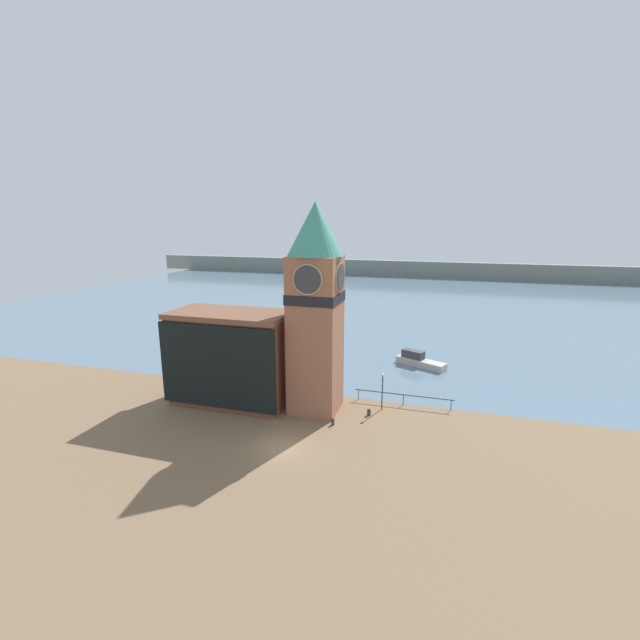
% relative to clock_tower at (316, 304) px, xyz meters
% --- Properties ---
extents(ground_plane, '(160.00, 160.00, 0.00)m').
position_rel_clock_tower_xyz_m(ground_plane, '(-0.31, -7.67, -10.18)').
color(ground_plane, brown).
extents(water, '(160.00, 120.00, 0.00)m').
position_rel_clock_tower_xyz_m(water, '(-0.31, 63.53, -10.18)').
color(water, slate).
rests_on(water, ground_plane).
extents(far_shoreline, '(180.00, 3.00, 5.00)m').
position_rel_clock_tower_xyz_m(far_shoreline, '(-0.31, 103.53, -7.68)').
color(far_shoreline, gray).
rests_on(far_shoreline, water).
extents(pier_railing, '(9.53, 0.08, 1.09)m').
position_rel_clock_tower_xyz_m(pier_railing, '(7.94, 3.28, -9.23)').
color(pier_railing, '#333338').
rests_on(pier_railing, ground_plane).
extents(clock_tower, '(5.02, 5.02, 19.20)m').
position_rel_clock_tower_xyz_m(clock_tower, '(0.00, 0.00, 0.00)').
color(clock_tower, '#935B42').
rests_on(clock_tower, ground_plane).
extents(pier_building, '(11.62, 6.08, 9.06)m').
position_rel_clock_tower_xyz_m(pier_building, '(-8.51, -0.51, -5.63)').
color(pier_building, brown).
rests_on(pier_building, ground_plane).
extents(boat_near, '(6.33, 4.18, 1.81)m').
position_rel_clock_tower_xyz_m(boat_near, '(8.56, 15.59, -9.52)').
color(boat_near, '#B7B2A8').
rests_on(boat_near, water).
extents(mooring_bollard_near, '(0.28, 0.28, 0.65)m').
position_rel_clock_tower_xyz_m(mooring_bollard_near, '(2.42, -2.76, -9.83)').
color(mooring_bollard_near, '#2D2D33').
rests_on(mooring_bollard_near, ground_plane).
extents(mooring_bollard_far, '(0.35, 0.35, 0.65)m').
position_rel_clock_tower_xyz_m(mooring_bollard_far, '(5.13, 0.04, -9.83)').
color(mooring_bollard_far, '#2D2D33').
rests_on(mooring_bollard_far, ground_plane).
extents(lamp_post, '(0.32, 0.32, 3.65)m').
position_rel_clock_tower_xyz_m(lamp_post, '(6.08, 1.63, -7.60)').
color(lamp_post, black).
rests_on(lamp_post, ground_plane).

